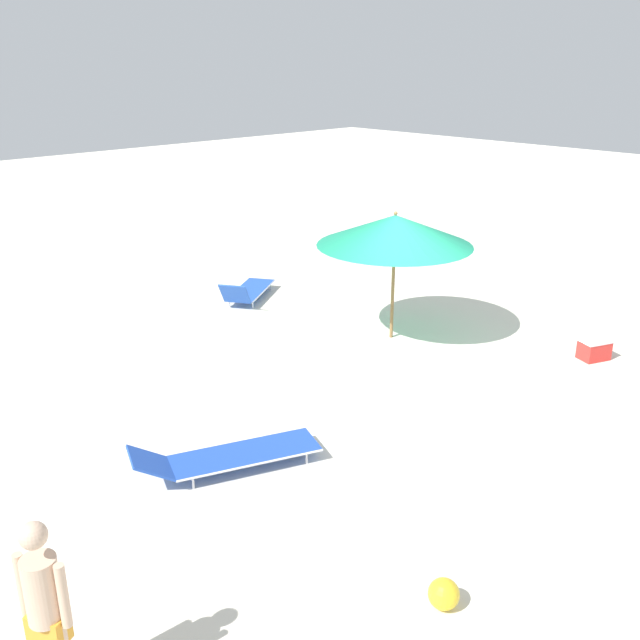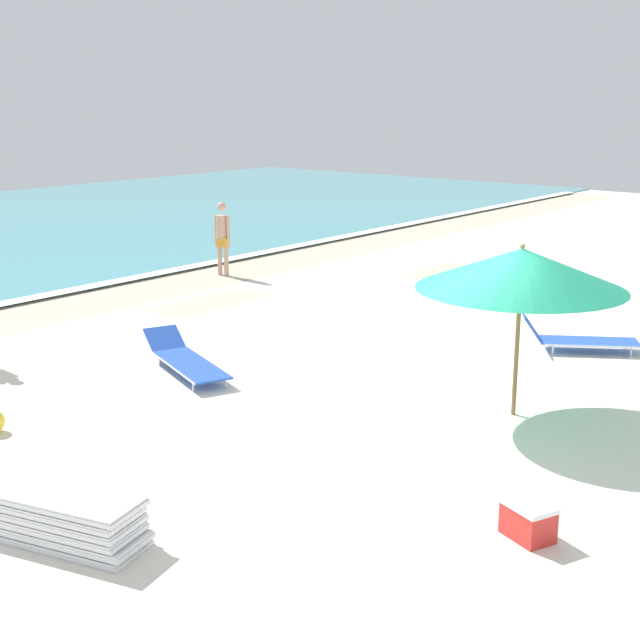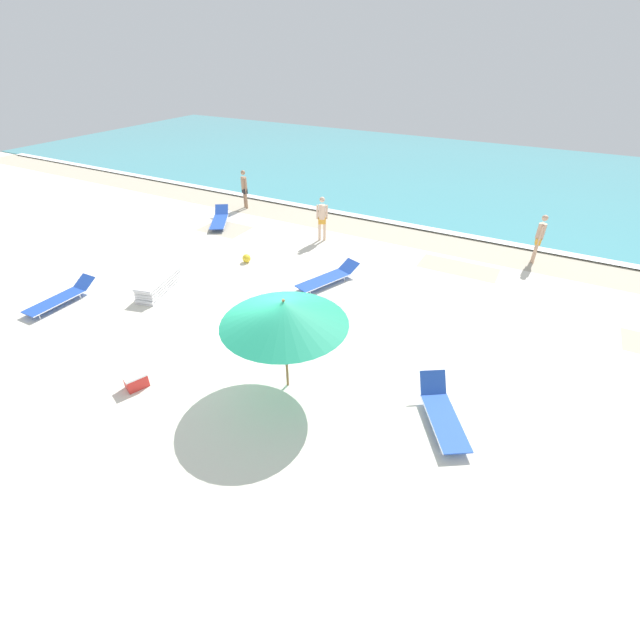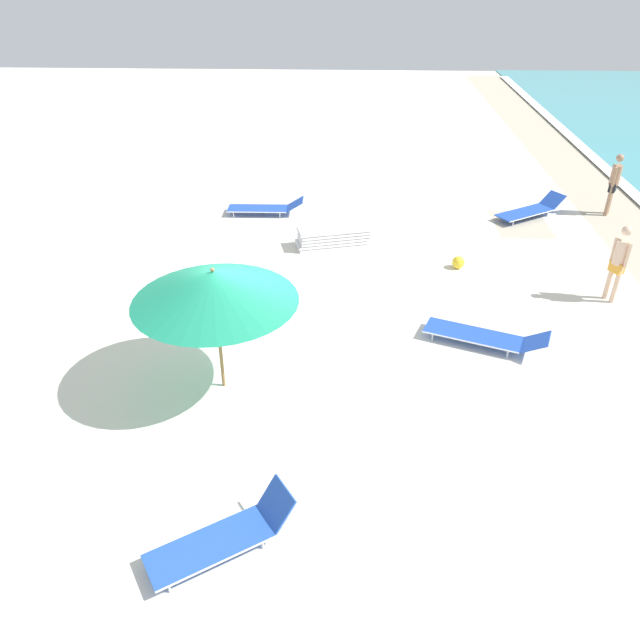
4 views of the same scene
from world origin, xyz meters
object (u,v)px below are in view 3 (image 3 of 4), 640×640
sun_lounger_near_water_right (328,277)px  cooler_box (136,380)px  beachgoer_strolling_adult (322,216)px  beachgoer_shoreline_child (244,187)px  lounger_stack (159,284)px  beachgoer_wading_adult (540,236)px  sun_lounger_beside_umbrella (61,297)px  beach_umbrella (284,313)px  sun_lounger_near_water_left (220,219)px  beach_ball (247,258)px  sun_lounger_under_umbrella (442,413)px

sun_lounger_near_water_right → cooler_box: 6.83m
beachgoer_strolling_adult → cooler_box: bearing=64.6°
beachgoer_shoreline_child → beachgoer_strolling_adult: bearing=12.2°
sun_lounger_near_water_right → lounger_stack: bearing=-124.4°
beachgoer_wading_adult → beachgoer_shoreline_child: (-12.78, -0.21, 0.00)m
beachgoer_shoreline_child → beachgoer_strolling_adult: (5.08, -1.72, 0.00)m
sun_lounger_near_water_right → beachgoer_strolling_adult: size_ratio=1.37×
sun_lounger_beside_umbrella → beach_umbrella: bearing=0.5°
lounger_stack → sun_lounger_beside_umbrella: size_ratio=0.92×
beach_umbrella → beachgoer_strolling_adult: bearing=113.1°
beach_umbrella → cooler_box: (-3.08, -1.74, -1.83)m
lounger_stack → beachgoer_shoreline_child: bearing=92.3°
sun_lounger_beside_umbrella → beachgoer_strolling_adult: bearing=59.4°
sun_lounger_near_water_left → beach_ball: sun_lounger_near_water_left is taller
lounger_stack → sun_lounger_beside_umbrella: (-2.08, -2.00, -0.04)m
sun_lounger_near_water_left → beach_umbrella: bearing=-74.8°
beach_ball → beachgoer_strolling_adult: bearing=65.0°
beach_umbrella → sun_lounger_under_umbrella: 3.96m
beach_ball → beachgoer_shoreline_child: bearing=127.0°
sun_lounger_beside_umbrella → beachgoer_strolling_adult: (4.70, 8.16, 0.80)m
lounger_stack → beachgoer_shoreline_child: beachgoer_shoreline_child is taller
sun_lounger_near_water_right → beachgoer_wading_adult: bearing=62.2°
beachgoer_strolling_adult → lounger_stack: bearing=39.6°
sun_lounger_beside_umbrella → lounger_stack: bearing=43.3°
lounger_stack → sun_lounger_beside_umbrella: bearing=-151.1°
sun_lounger_beside_umbrella → sun_lounger_near_water_left: bearing=90.2°
beach_umbrella → sun_lounger_under_umbrella: size_ratio=1.41×
beachgoer_shoreline_child → cooler_box: 12.69m
sun_lounger_near_water_left → sun_lounger_near_water_right: 7.17m
sun_lounger_under_umbrella → beach_ball: 9.36m
sun_lounger_near_water_right → beachgoer_wading_adult: 7.71m
cooler_box → sun_lounger_near_water_right: bearing=-171.1°
beachgoer_shoreline_child → sun_lounger_near_water_left: bearing=-52.4°
sun_lounger_near_water_right → beach_ball: bearing=-158.3°
sun_lounger_beside_umbrella → beachgoer_wading_adult: 16.01m
sun_lounger_near_water_right → beachgoer_strolling_adult: bearing=143.0°
sun_lounger_beside_umbrella → sun_lounger_near_water_right: bearing=36.9°
beachgoer_wading_adult → beach_ball: beachgoer_wading_adult is taller
sun_lounger_under_umbrella → beachgoer_wading_adult: beachgoer_wading_adult is taller
lounger_stack → cooler_box: 4.64m
beach_umbrella → beachgoer_wading_adult: 10.86m
sun_lounger_near_water_right → cooler_box: sun_lounger_near_water_right is taller
sun_lounger_near_water_left → sun_lounger_near_water_right: size_ratio=0.90×
sun_lounger_near_water_right → beachgoer_shoreline_child: 8.51m
sun_lounger_under_umbrella → sun_lounger_near_water_left: 13.53m
beach_umbrella → sun_lounger_beside_umbrella: (-8.10, -0.16, -1.81)m
sun_lounger_beside_umbrella → beachgoer_strolling_adult: 9.45m
beachgoer_wading_adult → cooler_box: (-7.38, -11.66, -0.81)m
sun_lounger_near_water_right → beach_ball: sun_lounger_near_water_right is taller
sun_lounger_beside_umbrella → sun_lounger_near_water_right: size_ratio=0.91×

